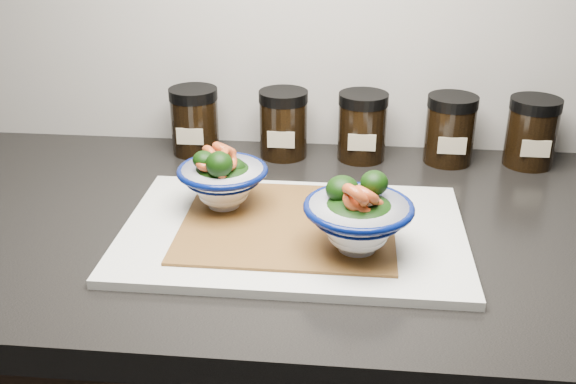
# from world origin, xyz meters

# --- Properties ---
(countertop) EXTENTS (3.50, 0.60, 0.04)m
(countertop) POSITION_xyz_m (0.00, 1.45, 0.88)
(countertop) COLOR black
(countertop) RESTS_ON cabinet
(cutting_board) EXTENTS (0.45, 0.30, 0.01)m
(cutting_board) POSITION_xyz_m (-0.13, 1.41, 0.91)
(cutting_board) COLOR silver
(cutting_board) RESTS_ON countertop
(bamboo_mat) EXTENTS (0.28, 0.24, 0.00)m
(bamboo_mat) POSITION_xyz_m (-0.14, 1.42, 0.91)
(bamboo_mat) COLOR #915D2B
(bamboo_mat) RESTS_ON cutting_board
(bowl_left) EXTENTS (0.13, 0.13, 0.10)m
(bowl_left) POSITION_xyz_m (-0.23, 1.46, 0.96)
(bowl_left) COLOR white
(bowl_left) RESTS_ON bamboo_mat
(bowl_right) EXTENTS (0.13, 0.13, 0.10)m
(bowl_right) POSITION_xyz_m (-0.04, 1.36, 0.96)
(bowl_right) COLOR white
(bowl_right) RESTS_ON bamboo_mat
(spice_jar_a) EXTENTS (0.08, 0.08, 0.11)m
(spice_jar_a) POSITION_xyz_m (-0.32, 1.69, 0.96)
(spice_jar_a) COLOR black
(spice_jar_a) RESTS_ON countertop
(spice_jar_b) EXTENTS (0.08, 0.08, 0.11)m
(spice_jar_b) POSITION_xyz_m (-0.17, 1.69, 0.96)
(spice_jar_b) COLOR black
(spice_jar_b) RESTS_ON countertop
(spice_jar_c) EXTENTS (0.08, 0.08, 0.11)m
(spice_jar_c) POSITION_xyz_m (-0.04, 1.69, 0.96)
(spice_jar_c) COLOR black
(spice_jar_c) RESTS_ON countertop
(spice_jar_d) EXTENTS (0.08, 0.08, 0.11)m
(spice_jar_d) POSITION_xyz_m (0.10, 1.69, 0.96)
(spice_jar_d) COLOR black
(spice_jar_d) RESTS_ON countertop
(spice_jar_e) EXTENTS (0.08, 0.08, 0.11)m
(spice_jar_e) POSITION_xyz_m (0.23, 1.69, 0.96)
(spice_jar_e) COLOR black
(spice_jar_e) RESTS_ON countertop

